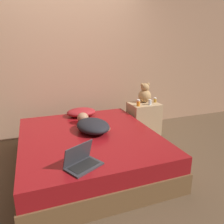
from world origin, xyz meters
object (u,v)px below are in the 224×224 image
teddy_bear (145,94)px  bottle_clear (150,102)px  person_lying (92,125)px  bottle_amber (155,100)px  bottle_orange (138,103)px  pillow (81,112)px  laptop (82,161)px

teddy_bear → bottle_clear: size_ratio=3.80×
person_lying → bottle_amber: bottle_amber is taller
bottle_orange → bottle_clear: bearing=1.5°
bottle_amber → bottle_orange: bearing=-162.5°
pillow → bottle_amber: size_ratio=5.59×
pillow → bottle_orange: 0.93m
person_lying → laptop: 0.89m
teddy_bear → bottle_clear: teddy_bear is taller
pillow → bottle_orange: bearing=-12.2°
bottle_clear → bottle_orange: bearing=-178.5°
pillow → teddy_bear: (1.12, -0.00, 0.21)m
pillow → laptop: (-0.33, -1.47, -0.01)m
person_lying → bottle_clear: size_ratio=8.00×
teddy_bear → laptop: bearing=-134.5°
person_lying → teddy_bear: teddy_bear is taller
laptop → teddy_bear: size_ratio=1.15×
bottle_amber → person_lying: bearing=-156.1°
person_lying → pillow: bearing=80.4°
laptop → bottle_clear: 1.93m
laptop → teddy_bear: teddy_bear is taller
pillow → bottle_amber: 1.29m
teddy_bear → bottle_clear: (-0.00, -0.19, -0.10)m
pillow → person_lying: person_lying is taller
bottle_clear → bottle_amber: bearing=34.3°
pillow → bottle_clear: bearing=-9.7°
laptop → bottle_amber: laptop is taller
pillow → person_lying: 0.64m
person_lying → bottle_clear: bearing=12.7°
bottle_amber → bottle_clear: size_ratio=0.92×
teddy_bear → bottle_orange: (-0.22, -0.19, -0.09)m
bottle_amber → pillow: bearing=176.7°
bottle_amber → bottle_orange: size_ratio=0.74×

